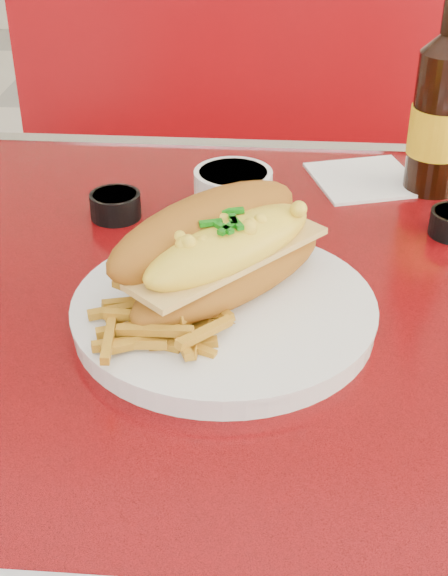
# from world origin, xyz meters

# --- Properties ---
(diner_table) EXTENTS (1.23, 0.83, 0.77)m
(diner_table) POSITION_xyz_m (0.00, 0.00, 0.61)
(diner_table) COLOR red
(diner_table) RESTS_ON ground
(booth_bench_far) EXTENTS (1.20, 0.51, 0.90)m
(booth_bench_far) POSITION_xyz_m (0.00, 0.81, 0.29)
(booth_bench_far) COLOR maroon
(booth_bench_far) RESTS_ON ground
(dinner_plate) EXTENTS (0.36, 0.36, 0.02)m
(dinner_plate) POSITION_xyz_m (-0.06, -0.07, 0.78)
(dinner_plate) COLOR white
(dinner_plate) RESTS_ON diner_table
(mac_hoagie) EXTENTS (0.25, 0.26, 0.11)m
(mac_hoagie) POSITION_xyz_m (-0.07, -0.04, 0.84)
(mac_hoagie) COLOR #9C5D19
(mac_hoagie) RESTS_ON dinner_plate
(fries_pile) EXTENTS (0.11, 0.10, 0.03)m
(fries_pile) POSITION_xyz_m (-0.12, -0.12, 0.81)
(fries_pile) COLOR gold
(fries_pile) RESTS_ON dinner_plate
(fork) EXTENTS (0.05, 0.15, 0.00)m
(fork) POSITION_xyz_m (0.01, -0.09, 0.79)
(fork) COLOR silver
(fork) RESTS_ON dinner_plate
(gravy_ramekin) EXTENTS (0.10, 0.10, 0.05)m
(gravy_ramekin) POSITION_xyz_m (-0.07, 0.18, 0.80)
(gravy_ramekin) COLOR white
(gravy_ramekin) RESTS_ON diner_table
(sauce_cup_left) EXTENTS (0.07, 0.07, 0.03)m
(sauce_cup_left) POSITION_xyz_m (-0.21, 0.15, 0.79)
(sauce_cup_left) COLOR black
(sauce_cup_left) RESTS_ON diner_table
(beer_bottle) EXTENTS (0.09, 0.09, 0.29)m
(beer_bottle) POSITION_xyz_m (0.19, 0.26, 0.88)
(beer_bottle) COLOR black
(beer_bottle) RESTS_ON diner_table
(paper_napkin) EXTENTS (0.17, 0.17, 0.00)m
(paper_napkin) POSITION_xyz_m (0.10, 0.28, 0.77)
(paper_napkin) COLOR white
(paper_napkin) RESTS_ON diner_table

